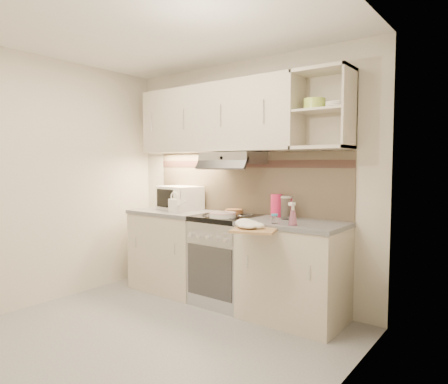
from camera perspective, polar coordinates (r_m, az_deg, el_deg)
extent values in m
plane|color=#98989A|center=(3.50, -11.04, -19.97)|extent=(3.00, 3.00, 0.00)
cube|color=beige|center=(4.26, 2.89, 1.73)|extent=(3.00, 0.04, 2.50)
cube|color=beige|center=(4.44, -24.30, 1.47)|extent=(0.04, 2.80, 2.50)
cube|color=beige|center=(2.31, 14.18, -0.30)|extent=(0.04, 2.80, 2.50)
cube|color=white|center=(3.38, -11.65, 22.59)|extent=(3.00, 2.80, 0.04)
cube|color=tan|center=(4.26, 2.82, 1.32)|extent=(2.40, 0.02, 0.64)
cube|color=#3D2621|center=(4.25, 2.76, 4.02)|extent=(2.40, 0.01, 0.08)
cube|color=beige|center=(4.30, -1.19, 10.43)|extent=(1.90, 0.34, 0.70)
cube|color=beige|center=(3.68, 13.94, 11.40)|extent=(0.50, 0.34, 0.70)
cylinder|color=#A7C84D|center=(3.72, 12.79, 12.11)|extent=(0.19, 0.19, 0.10)
cylinder|color=white|center=(3.64, 15.72, 11.90)|extent=(0.18, 0.18, 0.06)
cube|color=#B7B7BC|center=(4.10, 1.32, 4.86)|extent=(0.60, 0.40, 0.12)
cube|color=beige|center=(4.61, -7.11, -8.41)|extent=(0.90, 0.60, 0.86)
cube|color=slate|center=(4.54, -7.16, -2.85)|extent=(0.92, 0.62, 0.04)
cube|color=beige|center=(3.75, 9.89, -11.34)|extent=(0.90, 0.60, 0.86)
cube|color=slate|center=(3.66, 9.97, -4.52)|extent=(0.92, 0.62, 0.04)
cube|color=#B7B7BC|center=(4.14, 0.47, -9.90)|extent=(0.60, 0.58, 0.85)
cube|color=black|center=(4.05, 0.47, -3.71)|extent=(0.60, 0.60, 0.05)
cube|color=white|center=(4.62, -6.29, -0.82)|extent=(0.52, 0.42, 0.27)
cube|color=black|center=(4.49, -7.81, -0.96)|extent=(0.30, 0.07, 0.20)
cylinder|color=silver|center=(4.34, -7.09, -1.94)|extent=(0.13, 0.13, 0.14)
cone|color=silver|center=(4.26, -6.17, -1.76)|extent=(0.19, 0.05, 0.11)
torus|color=silver|center=(4.33, -7.10, -0.72)|extent=(0.12, 0.02, 0.12)
cylinder|color=white|center=(3.91, -0.21, -3.51)|extent=(0.26, 0.26, 0.02)
cylinder|color=white|center=(3.91, -0.21, -3.27)|extent=(0.26, 0.26, 0.02)
cylinder|color=white|center=(3.90, -0.21, -3.02)|extent=(0.26, 0.26, 0.02)
cube|color=silver|center=(3.90, -0.21, -2.86)|extent=(0.16, 0.08, 0.01)
cylinder|color=olive|center=(4.19, 1.41, -2.79)|extent=(0.18, 0.18, 0.05)
cylinder|color=#E6245A|center=(3.96, 7.50, -1.92)|extent=(0.11, 0.11, 0.23)
cube|color=#E6245A|center=(3.94, 8.30, -1.53)|extent=(0.02, 0.03, 0.09)
cylinder|color=white|center=(3.81, 8.95, -2.35)|extent=(0.11, 0.11, 0.20)
cylinder|color=#B7B7BC|center=(3.80, 8.96, -0.70)|extent=(0.12, 0.12, 0.02)
cylinder|color=silver|center=(3.52, 7.21, -3.94)|extent=(0.05, 0.05, 0.07)
cylinder|color=teal|center=(3.51, 7.22, -3.25)|extent=(0.06, 0.06, 0.02)
cone|color=pink|center=(3.43, 9.80, -3.65)|extent=(0.08, 0.08, 0.13)
cube|color=#A47C4E|center=(3.35, 4.39, -5.44)|extent=(0.44, 0.42, 0.02)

